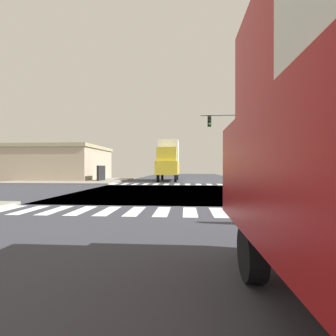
{
  "coord_description": "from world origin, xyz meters",
  "views": [
    {
      "loc": [
        0.12,
        -16.28,
        1.6
      ],
      "look_at": [
        -1.75,
        9.23,
        1.53
      ],
      "focal_mm": 26.75,
      "sensor_mm": 36.0,
      "label": 1
    }
  ],
  "objects_px": {
    "bank_building": "(61,163)",
    "box_truck_queued_2": "(168,159)",
    "street_lamp": "(246,142)",
    "traffic_signal_mast": "(246,130)"
  },
  "relations": [
    {
      "from": "traffic_signal_mast",
      "to": "bank_building",
      "type": "relative_size",
      "value": 0.57
    },
    {
      "from": "box_truck_queued_2",
      "to": "street_lamp",
      "type": "bearing_deg",
      "value": -162.49
    },
    {
      "from": "bank_building",
      "to": "street_lamp",
      "type": "bearing_deg",
      "value": 4.04
    },
    {
      "from": "bank_building",
      "to": "box_truck_queued_2",
      "type": "bearing_deg",
      "value": -5.71
    },
    {
      "from": "traffic_signal_mast",
      "to": "box_truck_queued_2",
      "type": "bearing_deg",
      "value": 141.34
    },
    {
      "from": "street_lamp",
      "to": "box_truck_queued_2",
      "type": "bearing_deg",
      "value": -162.49
    },
    {
      "from": "box_truck_queued_2",
      "to": "traffic_signal_mast",
      "type": "bearing_deg",
      "value": 141.34
    },
    {
      "from": "street_lamp",
      "to": "box_truck_queued_2",
      "type": "relative_size",
      "value": 1.14
    },
    {
      "from": "bank_building",
      "to": "box_truck_queued_2",
      "type": "xyz_separation_m",
      "value": [
        14.05,
        -1.4,
        0.41
      ]
    },
    {
      "from": "traffic_signal_mast",
      "to": "street_lamp",
      "type": "xyz_separation_m",
      "value": [
        2.14,
        9.21,
        -0.21
      ]
    }
  ]
}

